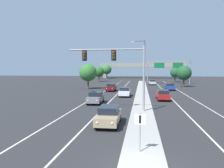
{
  "coord_description": "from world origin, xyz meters",
  "views": [
    {
      "loc": [
        -0.08,
        -9.66,
        4.8
      ],
      "look_at": [
        -3.2,
        12.49,
        3.2
      ],
      "focal_mm": 34.05,
      "sensor_mm": 36.0,
      "label": 1
    }
  ],
  "objects_px": {
    "median_sign_post": "(140,127)",
    "tree_far_right_c": "(185,72)",
    "highway_sign_gantry": "(169,64)",
    "tree_far_right_b": "(175,73)",
    "overhead_signal_mast": "(119,64)",
    "tree_far_right_a": "(184,73)",
    "car_oncoming_tan": "(109,115)",
    "tree_far_left_b": "(88,73)",
    "street_lamp_median": "(143,63)",
    "tree_far_left_c": "(99,72)",
    "car_receding_red": "(163,95)",
    "car_receding_blue": "(170,86)",
    "car_oncoming_white": "(125,92)",
    "car_receding_silver": "(152,82)",
    "tree_far_left_a": "(107,69)",
    "car_oncoming_darkred": "(111,87)",
    "car_oncoming_grey": "(96,97)"
  },
  "relations": [
    {
      "from": "car_receding_blue",
      "to": "tree_far_right_a",
      "type": "bearing_deg",
      "value": 63.01
    },
    {
      "from": "car_receding_red",
      "to": "car_receding_blue",
      "type": "xyz_separation_m",
      "value": [
        3.07,
        15.86,
        0.0
      ]
    },
    {
      "from": "tree_far_right_a",
      "to": "tree_far_left_b",
      "type": "bearing_deg",
      "value": -158.67
    },
    {
      "from": "street_lamp_median",
      "to": "highway_sign_gantry",
      "type": "distance_m",
      "value": 29.68
    },
    {
      "from": "median_sign_post",
      "to": "car_oncoming_tan",
      "type": "bearing_deg",
      "value": 114.2
    },
    {
      "from": "tree_far_right_c",
      "to": "tree_far_left_b",
      "type": "bearing_deg",
      "value": -129.14
    },
    {
      "from": "car_receding_silver",
      "to": "tree_far_left_c",
      "type": "xyz_separation_m",
      "value": [
        -18.98,
        13.27,
        2.79
      ]
    },
    {
      "from": "car_receding_red",
      "to": "highway_sign_gantry",
      "type": "distance_m",
      "value": 36.28
    },
    {
      "from": "car_oncoming_tan",
      "to": "highway_sign_gantry",
      "type": "bearing_deg",
      "value": 77.76
    },
    {
      "from": "tree_far_right_a",
      "to": "tree_far_right_b",
      "type": "xyz_separation_m",
      "value": [
        0.88,
        20.86,
        -0.26
      ]
    },
    {
      "from": "median_sign_post",
      "to": "tree_far_left_c",
      "type": "relative_size",
      "value": 0.4
    },
    {
      "from": "median_sign_post",
      "to": "street_lamp_median",
      "type": "xyz_separation_m",
      "value": [
        0.33,
        28.43,
        4.21
      ]
    },
    {
      "from": "median_sign_post",
      "to": "car_receding_blue",
      "type": "bearing_deg",
      "value": 80.3
    },
    {
      "from": "car_receding_silver",
      "to": "tree_far_right_c",
      "type": "distance_m",
      "value": 24.4
    },
    {
      "from": "car_oncoming_grey",
      "to": "overhead_signal_mast",
      "type": "bearing_deg",
      "value": -53.42
    },
    {
      "from": "overhead_signal_mast",
      "to": "tree_far_left_a",
      "type": "bearing_deg",
      "value": 100.45
    },
    {
      "from": "street_lamp_median",
      "to": "tree_far_left_c",
      "type": "bearing_deg",
      "value": 113.1
    },
    {
      "from": "median_sign_post",
      "to": "tree_far_left_b",
      "type": "distance_m",
      "value": 39.58
    },
    {
      "from": "median_sign_post",
      "to": "tree_far_right_c",
      "type": "relative_size",
      "value": 0.42
    },
    {
      "from": "car_oncoming_tan",
      "to": "car_receding_silver",
      "type": "distance_m",
      "value": 47.41
    },
    {
      "from": "car_oncoming_tan",
      "to": "tree_far_left_b",
      "type": "bearing_deg",
      "value": 107.46
    },
    {
      "from": "overhead_signal_mast",
      "to": "car_receding_silver",
      "type": "distance_m",
      "value": 41.9
    },
    {
      "from": "car_receding_red",
      "to": "car_receding_silver",
      "type": "height_order",
      "value": "same"
    },
    {
      "from": "median_sign_post",
      "to": "tree_far_right_c",
      "type": "distance_m",
      "value": 75.15
    },
    {
      "from": "tree_far_right_b",
      "to": "car_oncoming_tan",
      "type": "bearing_deg",
      "value": -103.47
    },
    {
      "from": "car_receding_red",
      "to": "tree_far_left_c",
      "type": "relative_size",
      "value": 0.81
    },
    {
      "from": "car_oncoming_grey",
      "to": "car_oncoming_white",
      "type": "height_order",
      "value": "same"
    },
    {
      "from": "highway_sign_gantry",
      "to": "tree_far_right_c",
      "type": "height_order",
      "value": "highway_sign_gantry"
    },
    {
      "from": "car_receding_blue",
      "to": "highway_sign_gantry",
      "type": "xyz_separation_m",
      "value": [
        1.98,
        19.67,
        5.34
      ]
    },
    {
      "from": "car_receding_silver",
      "to": "tree_far_left_c",
      "type": "relative_size",
      "value": 0.81
    },
    {
      "from": "median_sign_post",
      "to": "tree_far_right_b",
      "type": "relative_size",
      "value": 0.42
    },
    {
      "from": "overhead_signal_mast",
      "to": "car_receding_blue",
      "type": "xyz_separation_m",
      "value": [
        8.79,
        25.55,
        -4.54
      ]
    },
    {
      "from": "highway_sign_gantry",
      "to": "tree_far_right_b",
      "type": "distance_m",
      "value": 11.54
    },
    {
      "from": "car_oncoming_white",
      "to": "tree_far_right_a",
      "type": "xyz_separation_m",
      "value": [
        14.02,
        21.65,
        2.86
      ]
    },
    {
      "from": "highway_sign_gantry",
      "to": "tree_far_right_c",
      "type": "bearing_deg",
      "value": 63.24
    },
    {
      "from": "car_oncoming_white",
      "to": "tree_far_left_a",
      "type": "bearing_deg",
      "value": 102.13
    },
    {
      "from": "car_oncoming_white",
      "to": "tree_far_left_a",
      "type": "xyz_separation_m",
      "value": [
        -14.14,
        65.76,
        3.67
      ]
    },
    {
      "from": "car_oncoming_tan",
      "to": "tree_far_left_b",
      "type": "height_order",
      "value": "tree_far_left_b"
    },
    {
      "from": "overhead_signal_mast",
      "to": "tree_far_right_a",
      "type": "distance_m",
      "value": 37.53
    },
    {
      "from": "car_receding_silver",
      "to": "tree_far_left_a",
      "type": "height_order",
      "value": "tree_far_left_a"
    },
    {
      "from": "car_oncoming_tan",
      "to": "car_receding_blue",
      "type": "distance_m",
      "value": 32.6
    },
    {
      "from": "car_oncoming_darkred",
      "to": "car_receding_blue",
      "type": "height_order",
      "value": "same"
    },
    {
      "from": "car_oncoming_darkred",
      "to": "car_receding_blue",
      "type": "relative_size",
      "value": 1.0
    },
    {
      "from": "car_receding_silver",
      "to": "car_oncoming_darkred",
      "type": "bearing_deg",
      "value": -116.27
    },
    {
      "from": "tree_far_left_b",
      "to": "car_oncoming_grey",
      "type": "bearing_deg",
      "value": -72.82
    },
    {
      "from": "tree_far_left_b",
      "to": "car_oncoming_white",
      "type": "bearing_deg",
      "value": -51.8
    },
    {
      "from": "car_receding_red",
      "to": "tree_far_right_b",
      "type": "height_order",
      "value": "tree_far_right_b"
    },
    {
      "from": "car_oncoming_darkred",
      "to": "tree_far_left_b",
      "type": "relative_size",
      "value": 0.75
    },
    {
      "from": "tree_far_left_a",
      "to": "tree_far_left_b",
      "type": "relative_size",
      "value": 1.15
    },
    {
      "from": "street_lamp_median",
      "to": "tree_far_left_b",
      "type": "distance_m",
      "value": 15.88
    }
  ]
}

